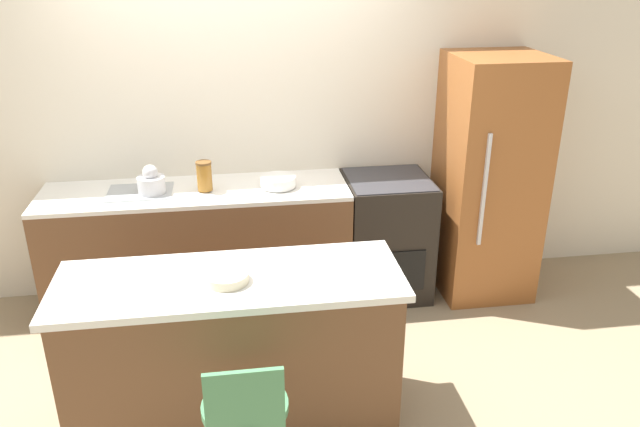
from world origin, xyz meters
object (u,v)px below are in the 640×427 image
(refrigerator, at_px, (488,178))
(mixing_bowl, at_px, (278,181))
(kettle, at_px, (151,182))
(oven_range, at_px, (386,236))

(refrigerator, relative_size, mixing_bowl, 7.23)
(kettle, bearing_deg, refrigerator, -0.01)
(oven_range, bearing_deg, refrigerator, -2.71)
(mixing_bowl, bearing_deg, refrigerator, -0.02)
(kettle, bearing_deg, oven_range, 1.20)
(refrigerator, xyz_separation_m, kettle, (-2.44, 0.00, 0.10))
(kettle, relative_size, mixing_bowl, 0.80)
(refrigerator, distance_m, kettle, 2.45)
(kettle, bearing_deg, mixing_bowl, 0.00)
(refrigerator, height_order, kettle, refrigerator)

